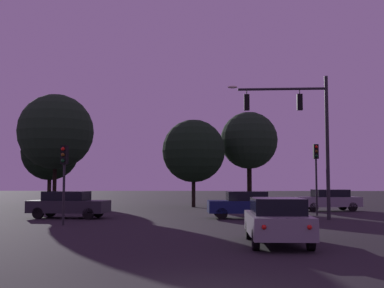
% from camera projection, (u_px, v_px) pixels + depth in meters
% --- Properties ---
extents(ground_plane, '(168.00, 168.00, 0.00)m').
position_uv_depth(ground_plane, '(205.00, 212.00, 33.15)').
color(ground_plane, black).
rests_on(ground_plane, ground).
extents(traffic_signal_mast_arm, '(5.54, 0.46, 7.90)m').
position_uv_depth(traffic_signal_mast_arm, '(301.00, 123.00, 27.11)').
color(traffic_signal_mast_arm, '#232326').
rests_on(traffic_signal_mast_arm, ground).
extents(traffic_light_corner_left, '(0.36, 0.38, 3.79)m').
position_uv_depth(traffic_light_corner_left, '(64.00, 168.00, 23.51)').
color(traffic_light_corner_left, '#232326').
rests_on(traffic_light_corner_left, ground).
extents(traffic_light_corner_right, '(0.32, 0.36, 4.38)m').
position_uv_depth(traffic_light_corner_right, '(316.00, 165.00, 30.23)').
color(traffic_light_corner_right, '#232326').
rests_on(traffic_light_corner_right, ground).
extents(car_nearside_lane, '(1.87, 4.51, 1.52)m').
position_uv_depth(car_nearside_lane, '(277.00, 220.00, 16.11)').
color(car_nearside_lane, gray).
rests_on(car_nearside_lane, ground).
extents(car_crossing_left, '(4.24, 2.11, 1.52)m').
position_uv_depth(car_crossing_left, '(245.00, 204.00, 27.81)').
color(car_crossing_left, '#0F1947').
rests_on(car_crossing_left, ground).
extents(car_crossing_right, '(4.62, 2.28, 1.52)m').
position_uv_depth(car_crossing_right, '(68.00, 204.00, 27.95)').
color(car_crossing_right, '#232328').
rests_on(car_crossing_right, ground).
extents(car_far_lane, '(4.59, 2.50, 1.52)m').
position_uv_depth(car_far_lane, '(329.00, 200.00, 34.90)').
color(car_far_lane, gray).
rests_on(car_far_lane, ground).
extents(tree_behind_sign, '(5.02, 5.02, 8.22)m').
position_uv_depth(tree_behind_sign, '(249.00, 141.00, 43.15)').
color(tree_behind_sign, black).
rests_on(tree_behind_sign, ground).
extents(tree_left_far, '(5.19, 5.19, 7.22)m').
position_uv_depth(tree_left_far, '(194.00, 151.00, 40.58)').
color(tree_left_far, black).
rests_on(tree_left_far, ground).
extents(tree_center_horizon, '(5.38, 5.38, 7.61)m').
position_uv_depth(tree_center_horizon, '(50.00, 152.00, 46.75)').
color(tree_center_horizon, black).
rests_on(tree_center_horizon, ground).
extents(tree_right_cluster, '(5.66, 5.66, 8.66)m').
position_uv_depth(tree_right_cluster, '(56.00, 132.00, 36.98)').
color(tree_right_cluster, black).
rests_on(tree_right_cluster, ground).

